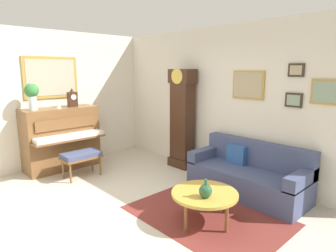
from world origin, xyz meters
TOP-DOWN VIEW (x-y plane):
  - ground_plane at (0.00, 0.00)m, footprint 6.40×6.00m
  - wall_left at (-2.60, 0.01)m, footprint 0.13×4.90m
  - wall_back at (0.02, 2.40)m, footprint 5.30×0.13m
  - area_rug at (1.11, 0.86)m, footprint 2.10×1.50m
  - piano at (-2.23, 0.26)m, footprint 0.87×1.44m
  - piano_bench at (-1.48, 0.30)m, footprint 0.42×0.70m
  - grandfather_clock at (-0.61, 2.12)m, footprint 0.52×0.34m
  - couch at (1.08, 1.95)m, footprint 1.90×0.80m
  - coffee_table at (1.18, 0.71)m, footprint 0.88×0.88m
  - mantel_clock at (-2.23, 0.54)m, footprint 0.13×0.18m
  - flower_vase at (-2.23, -0.24)m, footprint 0.26×0.26m
  - teacup at (-2.17, 0.22)m, footprint 0.12×0.12m
  - green_jug at (1.29, 0.59)m, footprint 0.17×0.17m

SIDE VIEW (x-z plane):
  - ground_plane at x=0.00m, z-range -0.10..0.00m
  - area_rug at x=1.11m, z-range 0.00..0.01m
  - couch at x=1.08m, z-range -0.11..0.73m
  - coffee_table at x=1.18m, z-range 0.18..0.60m
  - piano_bench at x=-1.48m, z-range 0.17..0.65m
  - green_jug at x=1.29m, z-range 0.39..0.63m
  - piano at x=-2.23m, z-range 0.01..1.26m
  - grandfather_clock at x=-0.61m, z-range -0.05..1.98m
  - teacup at x=-2.17m, z-range 1.25..1.31m
  - wall_back at x=0.02m, z-range 0.00..2.80m
  - wall_left at x=-2.60m, z-range 0.01..2.81m
  - mantel_clock at x=-2.23m, z-range 1.24..1.62m
  - flower_vase at x=-2.23m, z-range 1.28..1.86m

